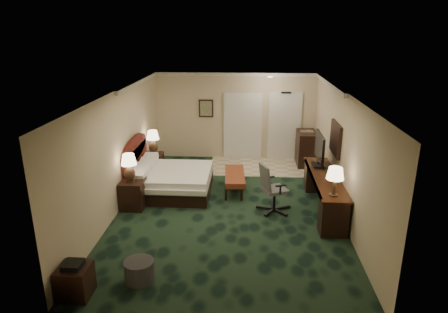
# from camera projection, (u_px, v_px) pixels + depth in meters

# --- Properties ---
(floor) EXTENTS (5.00, 7.50, 0.00)m
(floor) POSITION_uv_depth(u_px,v_px,m) (229.00, 207.00, 9.34)
(floor) COLOR black
(floor) RESTS_ON ground
(ceiling) EXTENTS (5.00, 7.50, 0.00)m
(ceiling) POSITION_uv_depth(u_px,v_px,m) (229.00, 92.00, 8.49)
(ceiling) COLOR silver
(ceiling) RESTS_ON wall_back
(wall_back) EXTENTS (5.00, 0.00, 2.70)m
(wall_back) POSITION_uv_depth(u_px,v_px,m) (235.00, 116.00, 12.47)
(wall_back) COLOR #C5B699
(wall_back) RESTS_ON ground
(wall_front) EXTENTS (5.00, 0.00, 2.70)m
(wall_front) POSITION_uv_depth(u_px,v_px,m) (215.00, 237.00, 5.36)
(wall_front) COLOR #C5B699
(wall_front) RESTS_ON ground
(wall_left) EXTENTS (0.00, 7.50, 2.70)m
(wall_left) POSITION_uv_depth(u_px,v_px,m) (119.00, 151.00, 9.06)
(wall_left) COLOR #C5B699
(wall_left) RESTS_ON ground
(wall_right) EXTENTS (0.00, 7.50, 2.70)m
(wall_right) POSITION_uv_depth(u_px,v_px,m) (342.00, 155.00, 8.77)
(wall_right) COLOR #C5B699
(wall_right) RESTS_ON ground
(crown_molding) EXTENTS (5.00, 7.50, 0.10)m
(crown_molding) POSITION_uv_depth(u_px,v_px,m) (229.00, 95.00, 8.51)
(crown_molding) COLOR silver
(crown_molding) RESTS_ON wall_back
(tile_patch) EXTENTS (3.20, 1.70, 0.01)m
(tile_patch) POSITION_uv_depth(u_px,v_px,m) (263.00, 167.00, 12.03)
(tile_patch) COLOR tan
(tile_patch) RESTS_ON ground
(headboard) EXTENTS (0.12, 2.00, 1.40)m
(headboard) POSITION_uv_depth(u_px,v_px,m) (136.00, 163.00, 10.21)
(headboard) COLOR #460B09
(headboard) RESTS_ON ground
(entry_door) EXTENTS (1.02, 0.06, 2.18)m
(entry_door) POSITION_uv_depth(u_px,v_px,m) (284.00, 127.00, 12.44)
(entry_door) COLOR silver
(entry_door) RESTS_ON ground
(closet_doors) EXTENTS (1.20, 0.06, 2.10)m
(closet_doors) POSITION_uv_depth(u_px,v_px,m) (243.00, 126.00, 12.51)
(closet_doors) COLOR beige
(closet_doors) RESTS_ON ground
(wall_art) EXTENTS (0.45, 0.06, 0.55)m
(wall_art) POSITION_uv_depth(u_px,v_px,m) (206.00, 108.00, 12.41)
(wall_art) COLOR #4C5D55
(wall_art) RESTS_ON wall_back
(wall_mirror) EXTENTS (0.05, 0.95, 0.75)m
(wall_mirror) POSITION_uv_depth(u_px,v_px,m) (336.00, 139.00, 9.28)
(wall_mirror) COLOR white
(wall_mirror) RESTS_ON wall_right
(bed) EXTENTS (1.90, 1.76, 0.60)m
(bed) POSITION_uv_depth(u_px,v_px,m) (173.00, 182.00, 10.08)
(bed) COLOR white
(bed) RESTS_ON ground
(nightstand_near) EXTENTS (0.53, 0.61, 0.66)m
(nightstand_near) POSITION_uv_depth(u_px,v_px,m) (133.00, 194.00, 9.26)
(nightstand_near) COLOR black
(nightstand_near) RESTS_ON ground
(nightstand_far) EXTENTS (0.47, 0.53, 0.58)m
(nightstand_far) POSITION_uv_depth(u_px,v_px,m) (154.00, 163.00, 11.44)
(nightstand_far) COLOR black
(nightstand_far) RESTS_ON ground
(lamp_near) EXTENTS (0.38, 0.38, 0.66)m
(lamp_near) POSITION_uv_depth(u_px,v_px,m) (129.00, 168.00, 9.01)
(lamp_near) COLOR #332114
(lamp_near) RESTS_ON nightstand_near
(lamp_far) EXTENTS (0.41, 0.41, 0.67)m
(lamp_far) POSITION_uv_depth(u_px,v_px,m) (153.00, 142.00, 11.27)
(lamp_far) COLOR #332114
(lamp_far) RESTS_ON nightstand_far
(bed_bench) EXTENTS (0.56, 1.42, 0.47)m
(bed_bench) POSITION_uv_depth(u_px,v_px,m) (235.00, 182.00, 10.21)
(bed_bench) COLOR brown
(bed_bench) RESTS_ON ground
(ottoman) EXTENTS (0.51, 0.51, 0.36)m
(ottoman) POSITION_uv_depth(u_px,v_px,m) (139.00, 271.00, 6.63)
(ottoman) COLOR #313036
(ottoman) RESTS_ON ground
(side_table) EXTENTS (0.48, 0.48, 0.52)m
(side_table) POSITION_uv_depth(u_px,v_px,m) (75.00, 281.00, 6.22)
(side_table) COLOR black
(side_table) RESTS_ON ground
(desk) EXTENTS (0.60, 2.78, 0.80)m
(desk) POSITION_uv_depth(u_px,v_px,m) (324.00, 193.00, 9.14)
(desk) COLOR black
(desk) RESTS_ON ground
(tv) EXTENTS (0.10, 1.04, 0.81)m
(tv) POSITION_uv_depth(u_px,v_px,m) (319.00, 150.00, 9.57)
(tv) COLOR black
(tv) RESTS_ON desk
(desk_lamp) EXTENTS (0.36, 0.36, 0.61)m
(desk_lamp) POSITION_uv_depth(u_px,v_px,m) (335.00, 181.00, 7.92)
(desk_lamp) COLOR #332114
(desk_lamp) RESTS_ON desk
(desk_chair) EXTENTS (0.86, 0.83, 1.15)m
(desk_chair) POSITION_uv_depth(u_px,v_px,m) (275.00, 188.00, 9.00)
(desk_chair) COLOR #585859
(desk_chair) RESTS_ON ground
(minibar) EXTENTS (0.54, 0.97, 1.02)m
(minibar) POSITION_uv_depth(u_px,v_px,m) (306.00, 148.00, 12.08)
(minibar) COLOR black
(minibar) RESTS_ON ground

